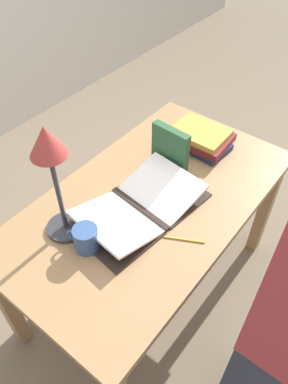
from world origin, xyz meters
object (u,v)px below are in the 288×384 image
reading_lamp (51,161)px  coffee_mug (86,238)px  book_stack_tall (200,138)px  book_standing_upright (170,149)px  pencil (184,240)px  open_book (140,207)px

reading_lamp → coffee_mug: (-0.01, -0.12, -0.30)m
book_stack_tall → reading_lamp: bearing=170.6°
book_stack_tall → book_standing_upright: book_standing_upright is taller
book_standing_upright → pencil: bearing=-133.3°
open_book → coffee_mug: bearing=177.4°
open_book → reading_lamp: bearing=153.0°
book_stack_tall → coffee_mug: size_ratio=2.45×
book_standing_upright → reading_lamp: reading_lamp is taller
open_book → reading_lamp: size_ratio=1.20×
reading_lamp → coffee_mug: reading_lamp is taller
book_stack_tall → pencil: size_ratio=2.09×
pencil → book_standing_upright: bearing=43.5°
book_standing_upright → open_book: bearing=-164.7°
open_book → pencil: (-0.01, -0.23, -0.02)m
book_standing_upright → coffee_mug: book_standing_upright is taller
pencil → reading_lamp: bearing=121.2°
coffee_mug → book_standing_upright: bearing=2.1°
book_stack_tall → reading_lamp: 0.83m
book_stack_tall → pencil: (-0.52, -0.27, -0.04)m
open_book → book_stack_tall: (0.51, 0.04, 0.02)m
coffee_mug → pencil: 0.37m
open_book → reading_lamp: 0.44m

